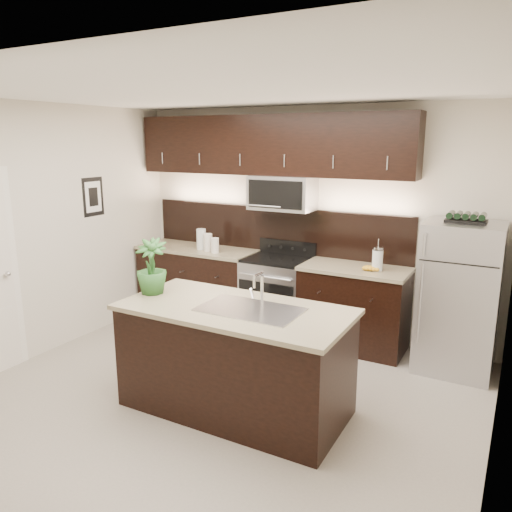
# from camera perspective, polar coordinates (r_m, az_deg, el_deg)

# --- Properties ---
(ground) EXTENTS (4.50, 4.50, 0.00)m
(ground) POSITION_cam_1_polar(r_m,az_deg,el_deg) (4.80, -4.09, -15.67)
(ground) COLOR gray
(ground) RESTS_ON ground
(room_walls) EXTENTS (4.52, 4.02, 2.71)m
(room_walls) POSITION_cam_1_polar(r_m,az_deg,el_deg) (4.28, -5.98, 4.81)
(room_walls) COLOR beige
(room_walls) RESTS_ON ground
(counter_run) EXTENTS (3.51, 0.65, 0.94)m
(counter_run) POSITION_cam_1_polar(r_m,az_deg,el_deg) (6.18, 0.74, -4.20)
(counter_run) COLOR black
(counter_run) RESTS_ON ground
(upper_fixtures) EXTENTS (3.49, 0.40, 1.66)m
(upper_fixtures) POSITION_cam_1_polar(r_m,az_deg,el_deg) (6.02, 1.68, 11.50)
(upper_fixtures) COLOR black
(upper_fixtures) RESTS_ON counter_run
(island) EXTENTS (1.96, 0.96, 0.94)m
(island) POSITION_cam_1_polar(r_m,az_deg,el_deg) (4.39, -2.40, -11.62)
(island) COLOR black
(island) RESTS_ON ground
(sink_faucet) EXTENTS (0.84, 0.50, 0.28)m
(sink_faucet) POSITION_cam_1_polar(r_m,az_deg,el_deg) (4.15, -0.60, -5.92)
(sink_faucet) COLOR silver
(sink_faucet) RESTS_ON island
(refrigerator) EXTENTS (0.74, 0.67, 1.53)m
(refrigerator) POSITION_cam_1_polar(r_m,az_deg,el_deg) (5.40, 22.15, -4.48)
(refrigerator) COLOR #B2B2B7
(refrigerator) RESTS_ON ground
(wine_rack) EXTENTS (0.38, 0.23, 0.09)m
(wine_rack) POSITION_cam_1_polar(r_m,az_deg,el_deg) (5.23, 22.91, 4.00)
(wine_rack) COLOR black
(wine_rack) RESTS_ON refrigerator
(plant) EXTENTS (0.37, 0.37, 0.50)m
(plant) POSITION_cam_1_polar(r_m,az_deg,el_deg) (4.62, -11.86, -1.18)
(plant) COLOR #275B24
(plant) RESTS_ON island
(canisters) EXTENTS (0.38, 0.20, 0.26)m
(canisters) POSITION_cam_1_polar(r_m,az_deg,el_deg) (6.34, -5.70, 1.67)
(canisters) COLOR silver
(canisters) RESTS_ON counter_run
(french_press) EXTENTS (0.12, 0.12, 0.34)m
(french_press) POSITION_cam_1_polar(r_m,az_deg,el_deg) (5.48, 13.72, -0.37)
(french_press) COLOR silver
(french_press) RESTS_ON counter_run
(bananas) EXTENTS (0.19, 0.16, 0.06)m
(bananas) POSITION_cam_1_polar(r_m,az_deg,el_deg) (5.50, 12.51, -1.30)
(bananas) COLOR gold
(bananas) RESTS_ON counter_run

